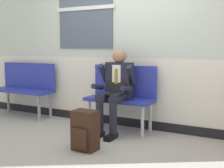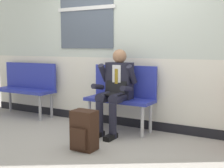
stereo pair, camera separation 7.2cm
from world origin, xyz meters
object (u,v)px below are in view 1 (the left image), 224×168
person_seated (115,88)px  bench_with_person (122,93)px  backpack (85,131)px  bench_empty (25,85)px

person_seated → bench_with_person: bearing=90.0°
bench_with_person → backpack: bench_with_person is taller
bench_with_person → person_seated: 0.23m
bench_with_person → bench_empty: bearing=-180.0°
backpack → person_seated: bearing=92.0°
bench_with_person → backpack: bearing=-88.4°
bench_empty → backpack: bench_empty is taller
bench_with_person → bench_empty: (-2.04, -0.00, -0.00)m
bench_empty → person_seated: 2.05m
bench_empty → backpack: (2.07, -1.07, -0.33)m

